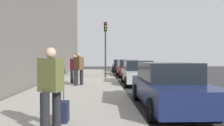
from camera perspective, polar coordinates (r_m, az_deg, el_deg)
The scene contains 13 objects.
ground_plane at distance 14.49m, azimuth 5.36°, elevation -5.27°, with size 56.00×56.00×0.00m, color #333335.
sidewalk at distance 14.39m, azimuth -7.81°, elevation -5.02°, with size 28.00×4.60×0.15m, color #A39E93.
lane_stripe_centre at distance 15.27m, azimuth 17.38°, elevation -4.97°, with size 28.00×0.14×0.01m, color gold.
parked_car_black at distance 25.22m, azimuth 2.31°, elevation -0.76°, with size 4.19×1.95×1.51m.
parked_car_maroon at distance 19.01m, azimuth 4.26°, elevation -1.41°, with size 4.69×1.93×1.51m.
parked_car_silver at distance 13.09m, azimuth 7.17°, elevation -2.64°, with size 4.20×1.97×1.51m.
parked_car_navy at distance 7.02m, azimuth 15.31°, elevation -6.05°, with size 4.52×1.97×1.51m.
pedestrian_olive_coat at distance 4.50m, azimuth -16.61°, elevation -6.15°, with size 0.54×0.55×1.73m.
pedestrian_burgundy_coat at distance 12.63m, azimuth -10.40°, elevation -1.40°, with size 0.52×0.54×1.71m.
pedestrian_black_coat at distance 18.56m, azimuth -8.57°, elevation -0.65°, with size 0.53×0.50×1.65m.
pedestrian_brown_coat at distance 11.64m, azimuth -9.23°, elevation -1.36°, with size 0.56×0.56×1.81m.
traffic_light_pole at distance 16.27m, azimuth -1.82°, elevation 6.36°, with size 0.35×0.26×4.35m.
rolling_suitcase at distance 5.11m, azimuth -13.27°, elevation -12.97°, with size 0.34×0.22×0.84m.
Camera 1 is at (14.25, -2.04, 1.65)m, focal length 32.94 mm.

